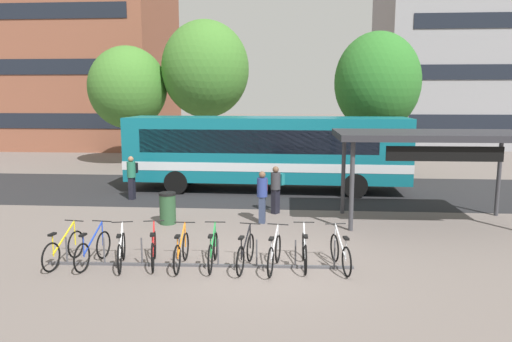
% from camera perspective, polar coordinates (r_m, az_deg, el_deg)
% --- Properties ---
extents(ground, '(200.00, 200.00, 0.00)m').
position_cam_1_polar(ground, '(11.98, 1.25, -11.12)').
color(ground, '#6B605B').
extents(bus_lane_asphalt, '(80.00, 7.20, 0.01)m').
position_cam_1_polar(bus_lane_asphalt, '(21.08, 2.60, -2.32)').
color(bus_lane_asphalt, '#232326').
rests_on(bus_lane_asphalt, ground).
extents(city_bus, '(12.09, 2.87, 3.20)m').
position_cam_1_polar(city_bus, '(20.82, 1.41, 2.48)').
color(city_bus, '#0F6070').
rests_on(city_bus, ground).
extents(bike_rack, '(7.47, 0.31, 0.70)m').
position_cam_1_polar(bike_rack, '(11.94, -6.77, -10.77)').
color(bike_rack, '#47474C').
rests_on(bike_rack, ground).
extents(parked_bicycle_yellow_0, '(0.52, 1.71, 0.99)m').
position_cam_1_polar(parked_bicycle_yellow_0, '(12.81, -21.87, -8.62)').
color(parked_bicycle_yellow_0, black).
rests_on(parked_bicycle_yellow_0, ground).
extents(parked_bicycle_blue_1, '(0.52, 1.72, 0.99)m').
position_cam_1_polar(parked_bicycle_blue_1, '(12.52, -18.80, -8.86)').
color(parked_bicycle_blue_1, black).
rests_on(parked_bicycle_blue_1, ground).
extents(parked_bicycle_white_2, '(0.62, 1.68, 0.99)m').
position_cam_1_polar(parked_bicycle_white_2, '(12.23, -15.70, -9.13)').
color(parked_bicycle_white_2, black).
rests_on(parked_bicycle_white_2, ground).
extents(parked_bicycle_red_3, '(0.59, 1.69, 0.99)m').
position_cam_1_polar(parked_bicycle_red_3, '(12.15, -12.06, -9.12)').
color(parked_bicycle_red_3, black).
rests_on(parked_bicycle_red_3, ground).
extents(parked_bicycle_orange_4, '(0.52, 1.72, 0.99)m').
position_cam_1_polar(parked_bicycle_orange_4, '(11.89, -8.85, -9.43)').
color(parked_bicycle_orange_4, black).
rests_on(parked_bicycle_orange_4, ground).
extents(parked_bicycle_green_5, '(0.52, 1.72, 0.99)m').
position_cam_1_polar(parked_bicycle_green_5, '(11.82, -5.14, -9.46)').
color(parked_bicycle_green_5, black).
rests_on(parked_bicycle_green_5, ground).
extents(parked_bicycle_black_6, '(0.52, 1.71, 0.99)m').
position_cam_1_polar(parked_bicycle_black_6, '(11.65, -1.25, -9.70)').
color(parked_bicycle_black_6, black).
rests_on(parked_bicycle_black_6, ground).
extents(parked_bicycle_silver_7, '(0.52, 1.71, 0.99)m').
position_cam_1_polar(parked_bicycle_silver_7, '(11.59, 2.19, -9.81)').
color(parked_bicycle_silver_7, black).
rests_on(parked_bicycle_silver_7, ground).
extents(parked_bicycle_silver_8, '(0.52, 1.72, 0.99)m').
position_cam_1_polar(parked_bicycle_silver_8, '(11.82, 5.78, -9.48)').
color(parked_bicycle_silver_8, black).
rests_on(parked_bicycle_silver_8, ground).
extents(parked_bicycle_silver_9, '(0.53, 1.70, 0.99)m').
position_cam_1_polar(parked_bicycle_silver_9, '(11.80, 10.00, -9.60)').
color(parked_bicycle_silver_9, black).
rests_on(parked_bicycle_silver_9, ground).
extents(transit_shelter, '(6.12, 3.08, 2.97)m').
position_cam_1_polar(transit_shelter, '(16.28, 20.24, 3.68)').
color(transit_shelter, '#38383D').
rests_on(transit_shelter, ground).
extents(commuter_black_pack_0, '(0.37, 0.55, 1.74)m').
position_cam_1_polar(commuter_black_pack_0, '(19.75, -14.54, -0.40)').
color(commuter_black_pack_0, black).
rests_on(commuter_black_pack_0, ground).
extents(commuter_red_pack_1, '(0.36, 0.54, 1.71)m').
position_cam_1_polar(commuter_red_pack_1, '(15.57, 0.75, -2.64)').
color(commuter_red_pack_1, '#2D3851').
rests_on(commuter_red_pack_1, ground).
extents(commuter_teal_pack_2, '(0.56, 0.60, 1.68)m').
position_cam_1_polar(commuter_teal_pack_2, '(16.83, 2.41, -1.82)').
color(commuter_teal_pack_2, black).
rests_on(commuter_teal_pack_2, ground).
extents(trash_bin, '(0.55, 0.55, 1.03)m').
position_cam_1_polar(trash_bin, '(15.80, -10.46, -4.35)').
color(trash_bin, '#284C2D').
rests_on(trash_bin, ground).
extents(street_tree_0, '(4.59, 4.59, 7.01)m').
position_cam_1_polar(street_tree_0, '(29.72, -15.00, 9.54)').
color(street_tree_0, brown).
rests_on(street_tree_0, ground).
extents(street_tree_1, '(4.42, 4.42, 7.39)m').
position_cam_1_polar(street_tree_1, '(26.04, 14.21, 10.18)').
color(street_tree_1, brown).
rests_on(street_tree_1, ground).
extents(street_tree_2, '(5.11, 5.11, 8.49)m').
position_cam_1_polar(street_tree_2, '(28.95, -6.03, 11.93)').
color(street_tree_2, brown).
rests_on(street_tree_2, ground).
extents(building_left_wing, '(16.84, 11.51, 19.28)m').
position_cam_1_polar(building_left_wing, '(44.21, -21.99, 15.48)').
color(building_left_wing, brown).
rests_on(building_left_wing, ground).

